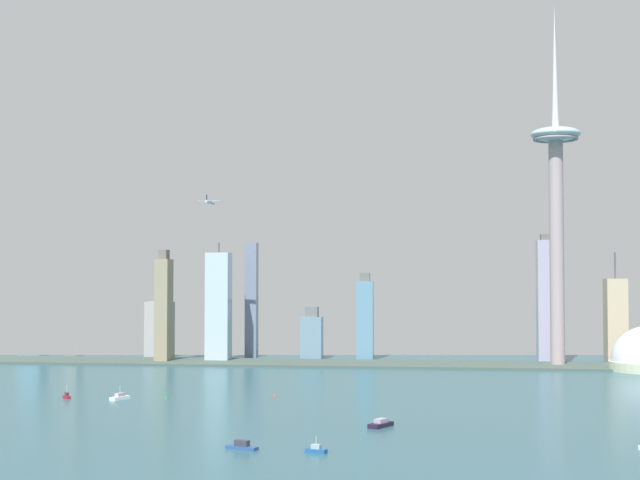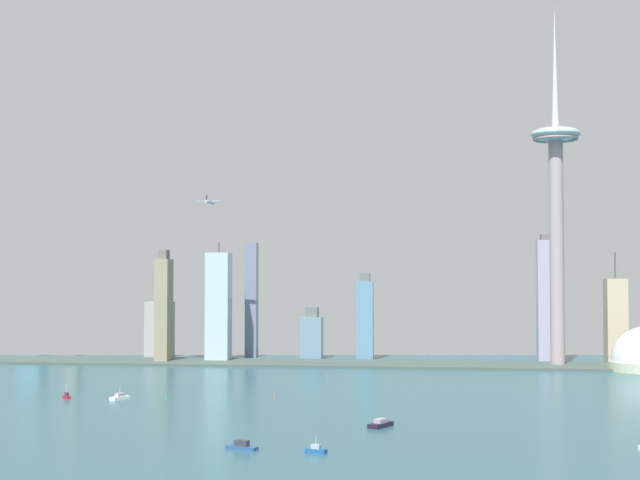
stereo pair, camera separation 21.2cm
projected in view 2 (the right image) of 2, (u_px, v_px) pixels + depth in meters
name	position (u px, v px, depth m)	size (l,w,h in m)	color
waterfront_pier	(299.00, 363.00, 893.90)	(760.67, 71.95, 2.08)	#41524B
observation_tower	(556.00, 188.00, 878.25)	(46.32, 46.32, 340.95)	#A08E93
skyscraper_0	(616.00, 321.00, 901.47)	(19.30, 25.52, 106.94)	#BAA98A
skyscraper_1	(547.00, 299.00, 932.32)	(19.66, 21.98, 125.67)	#A19EBA
skyscraper_2	(312.00, 336.00, 949.83)	(21.44, 17.63, 53.00)	#67879E
skyscraper_3	(219.00, 307.00, 922.81)	(22.82, 20.27, 117.18)	#AAC4D3
skyscraper_4	(164.00, 309.00, 914.36)	(13.06, 20.89, 109.78)	gray
skyscraper_5	(160.00, 329.00, 978.15)	(25.83, 24.46, 57.38)	#9E9D9D
skyscraper_6	(252.00, 300.00, 976.67)	(12.00, 12.93, 118.86)	slate
skyscraper_7	(33.00, 322.00, 1020.22)	(24.81, 23.98, 69.43)	#7AA5C3
skyscraper_8	(365.00, 319.00, 941.25)	(16.61, 13.93, 87.36)	#5B88A7
skyscraper_9	(75.00, 279.00, 1026.66)	(13.29, 17.86, 176.09)	#A09281
boat_0	(316.00, 450.00, 441.33)	(10.77, 6.63, 7.93)	#1C5090
boat_1	(120.00, 397.00, 633.10)	(10.94, 15.41, 9.38)	white
boat_3	(67.00, 396.00, 639.78)	(7.25, 6.87, 9.24)	#AB1A28
boat_4	(381.00, 424.00, 517.71)	(13.98, 18.19, 4.63)	black
boat_5	(242.00, 446.00, 450.69)	(16.91, 10.14, 4.37)	navy
channel_buoy_0	(166.00, 396.00, 640.38)	(1.13, 1.13, 2.80)	green
channel_buoy_1	(274.00, 395.00, 650.31)	(1.35, 1.35, 2.65)	#E54C19
airplane	(210.00, 202.00, 899.78)	(23.79, 26.74, 7.67)	#B4BBCB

